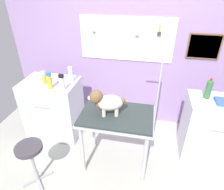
{
  "coord_description": "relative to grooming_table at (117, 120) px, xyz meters",
  "views": [
    {
      "loc": [
        0.27,
        -1.64,
        2.18
      ],
      "look_at": [
        -0.1,
        0.18,
        1.07
      ],
      "focal_mm": 31.18,
      "sensor_mm": 36.0,
      "label": 1
    }
  ],
  "objects": [
    {
      "name": "ground",
      "position": [
        0.05,
        -0.21,
        -0.73
      ],
      "size": [
        4.4,
        4.0,
        0.04
      ],
      "primitive_type": "cube",
      "color": "#ACADA0"
    },
    {
      "name": "counter_left",
      "position": [
        -1.07,
        0.42,
        -0.25
      ],
      "size": [
        0.8,
        0.58,
        0.91
      ],
      "color": "silver",
      "rests_on": "ground"
    },
    {
      "name": "conditioner_bottle",
      "position": [
        -1.09,
        0.35,
        0.29
      ],
      "size": [
        0.06,
        0.06,
        0.2
      ],
      "color": "gold",
      "rests_on": "counter_left"
    },
    {
      "name": "spray_bottle_short",
      "position": [
        -0.77,
        0.22,
        0.31
      ],
      "size": [
        0.07,
        0.07,
        0.23
      ],
      "color": "white",
      "rests_on": "counter_left"
    },
    {
      "name": "pump_bottle_white",
      "position": [
        -0.75,
        0.49,
        0.31
      ],
      "size": [
        0.06,
        0.06,
        0.23
      ],
      "color": "white",
      "rests_on": "counter_left"
    },
    {
      "name": "grooming_table",
      "position": [
        0.0,
        0.0,
        0.0
      ],
      "size": [
        0.89,
        0.59,
        0.8
      ],
      "color": "#B7B7BC",
      "rests_on": "ground"
    },
    {
      "name": "rear_wall_panel",
      "position": [
        0.06,
        1.07,
        0.45
      ],
      "size": [
        4.0,
        0.11,
        2.3
      ],
      "color": "#997BAE",
      "rests_on": "ground"
    },
    {
      "name": "cabinet_right",
      "position": [
        1.21,
        0.4,
        -0.26
      ],
      "size": [
        0.68,
        0.54,
        0.89
      ],
      "color": "silver",
      "rests_on": "ground"
    },
    {
      "name": "spray_bottle_tall",
      "position": [
        -0.95,
        0.24,
        0.31
      ],
      "size": [
        0.07,
        0.07,
        0.23
      ],
      "color": "gold",
      "rests_on": "counter_left"
    },
    {
      "name": "dog",
      "position": [
        -0.13,
        -0.02,
        0.26
      ],
      "size": [
        0.43,
        0.27,
        0.32
      ],
      "color": "beige",
      "rests_on": "grooming_table"
    },
    {
      "name": "stool",
      "position": [
        -0.9,
        -0.51,
        -0.24
      ],
      "size": [
        0.3,
        0.3,
        0.58
      ],
      "color": "#9E9EA3",
      "rests_on": "ground"
    },
    {
      "name": "grooming_arm",
      "position": [
        0.45,
        0.32,
        0.02
      ],
      "size": [
        0.29,
        0.11,
        1.56
      ],
      "color": "#B7B7BC",
      "rests_on": "ground"
    },
    {
      "name": "soda_bottle",
      "position": [
        1.07,
        0.46,
        0.3
      ],
      "size": [
        0.07,
        0.07,
        0.27
      ],
      "color": "#356B3C",
      "rests_on": "cabinet_right"
    }
  ]
}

